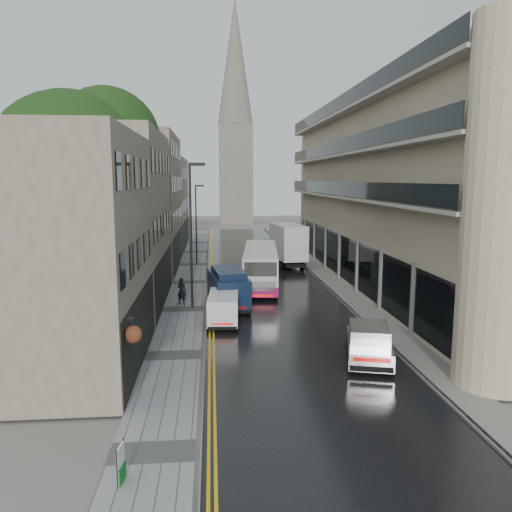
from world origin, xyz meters
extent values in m
plane|color=slate|center=(0.00, 0.00, 0.00)|extent=(200.00, 200.00, 0.00)
cube|color=black|center=(0.00, 27.50, 0.01)|extent=(9.00, 85.00, 0.02)
cube|color=gray|center=(-5.85, 27.50, 0.06)|extent=(2.70, 85.00, 0.12)
cube|color=slate|center=(5.40, 27.50, 0.06)|extent=(1.80, 85.00, 0.12)
imported|color=black|center=(-6.06, 20.43, 1.00)|extent=(0.75, 0.64, 1.75)
camera|label=1|loc=(-4.07, -11.40, 8.16)|focal=35.00mm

